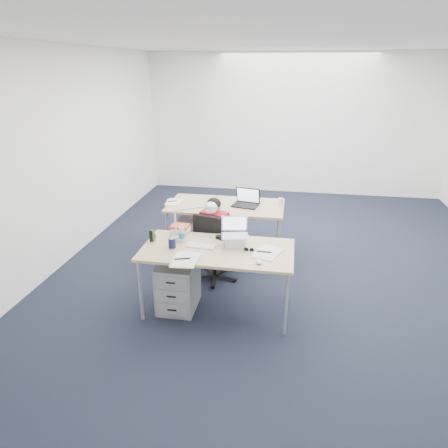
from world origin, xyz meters
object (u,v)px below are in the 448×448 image
object	(u,v)px
dark_laptop	(245,197)
book_stack	(180,229)
wireless_keyboard	(201,246)
headphones	(225,237)
desk_lamp	(189,221)
desk_far	(226,208)
office_chair	(214,261)
silver_laptop	(235,233)
water_bottle	(182,233)
seated_person	(219,236)
can_koozie	(172,242)
desk_near	(217,253)
cordless_phone	(151,236)
computer_mouse	(259,262)
bear_figurine	(153,235)
drawer_pedestal_far	(194,235)
far_cup	(280,202)
drawer_pedestal_near	(178,285)
sunglasses	(249,250)

from	to	relation	value
dark_laptop	book_stack	bearing A→B (deg)	-108.71
wireless_keyboard	headphones	size ratio (longest dim) A/B	1.46
desk_lamp	desk_far	bearing A→B (deg)	67.50
office_chair	wireless_keyboard	bearing A→B (deg)	-78.55
silver_laptop	water_bottle	distance (m)	0.59
book_stack	desk_far	bearing A→B (deg)	72.12
seated_person	can_koozie	xyz separation A→B (m)	(-0.35, -0.84, 0.25)
desk_near	book_stack	bearing A→B (deg)	144.93
desk_far	cordless_phone	size ratio (longest dim) A/B	12.46
seated_person	can_koozie	world-z (taller)	seated_person
cordless_phone	computer_mouse	bearing A→B (deg)	-37.79
desk_near	dark_laptop	xyz separation A→B (m)	(0.12, 1.42, 0.17)
seated_person	bear_figurine	distance (m)	0.96
seated_person	headphones	world-z (taller)	seated_person
computer_mouse	drawer_pedestal_far	bearing A→B (deg)	100.61
drawer_pedestal_far	far_cup	size ratio (longest dim) A/B	5.22
headphones	book_stack	xyz separation A→B (m)	(-0.53, 0.06, 0.03)
desk_near	desk_lamp	distance (m)	0.46
desk_near	cordless_phone	distance (m)	0.76
office_chair	dark_laptop	xyz separation A→B (m)	(0.29, 0.78, 0.60)
desk_far	water_bottle	xyz separation A→B (m)	(-0.26, -1.32, 0.15)
desk_far	wireless_keyboard	xyz separation A→B (m)	(-0.03, -1.40, 0.05)
drawer_pedestal_far	wireless_keyboard	bearing A→B (deg)	-72.50
desk_near	computer_mouse	xyz separation A→B (m)	(0.46, -0.26, 0.06)
cordless_phone	far_cup	distance (m)	1.99
desk_far	cordless_phone	bearing A→B (deg)	-113.59
bear_figurine	cordless_phone	xyz separation A→B (m)	(-0.01, -0.03, -0.00)
dark_laptop	silver_laptop	bearing A→B (deg)	-76.46
can_koozie	desk_near	bearing A→B (deg)	6.79
desk_near	wireless_keyboard	world-z (taller)	wireless_keyboard
desk_lamp	wireless_keyboard	bearing A→B (deg)	-42.86
drawer_pedestal_near	drawer_pedestal_far	size ratio (longest dim) A/B	1.00
cordless_phone	far_cup	bearing A→B (deg)	23.88
drawer_pedestal_far	silver_laptop	size ratio (longest dim) A/B	1.84
drawer_pedestal_far	wireless_keyboard	size ratio (longest dim) A/B	1.78
office_chair	sunglasses	distance (m)	0.94
computer_mouse	sunglasses	world-z (taller)	computer_mouse
wireless_keyboard	dark_laptop	bearing A→B (deg)	83.93
computer_mouse	sunglasses	distance (m)	0.29
water_bottle	desk_lamp	xyz separation A→B (m)	(0.08, 0.00, 0.15)
bear_figurine	sunglasses	xyz separation A→B (m)	(1.07, -0.08, -0.06)
silver_laptop	bear_figurine	world-z (taller)	silver_laptop
drawer_pedestal_far	sunglasses	xyz separation A→B (m)	(0.93, -1.34, 0.47)
silver_laptop	water_bottle	world-z (taller)	silver_laptop
silver_laptop	sunglasses	world-z (taller)	silver_laptop
silver_laptop	wireless_keyboard	bearing A→B (deg)	-177.59
seated_person	computer_mouse	distance (m)	1.21
seated_person	bear_figurine	world-z (taller)	seated_person
desk_far	silver_laptop	xyz separation A→B (m)	(0.32, -1.31, 0.20)
cordless_phone	sunglasses	world-z (taller)	cordless_phone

